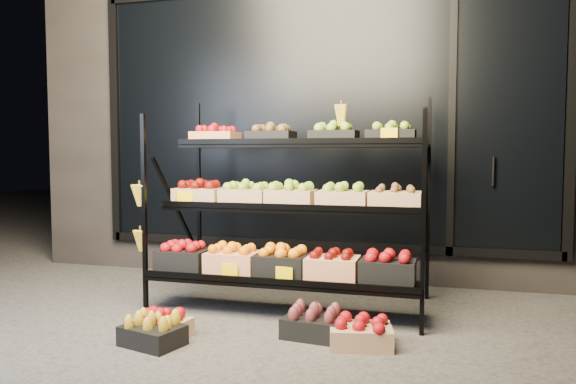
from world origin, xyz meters
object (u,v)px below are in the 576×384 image
(display_rack, at_px, (289,207))
(floor_crate_left, at_px, (161,324))
(floor_crate_midright, at_px, (361,332))
(floor_crate_midleft, at_px, (153,331))

(display_rack, bearing_deg, floor_crate_left, -123.25)
(display_rack, relative_size, floor_crate_midright, 5.04)
(floor_crate_left, distance_m, floor_crate_midleft, 0.16)
(display_rack, bearing_deg, floor_crate_midright, -47.92)
(floor_crate_midleft, bearing_deg, display_rack, 77.15)
(floor_crate_left, height_order, floor_crate_midright, floor_crate_midright)
(floor_crate_midright, bearing_deg, floor_crate_midleft, -177.44)
(floor_crate_midleft, relative_size, floor_crate_midright, 0.98)
(floor_crate_left, relative_size, floor_crate_midright, 0.88)
(floor_crate_midleft, xyz_separation_m, floor_crate_midright, (1.26, 0.33, 0.00))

